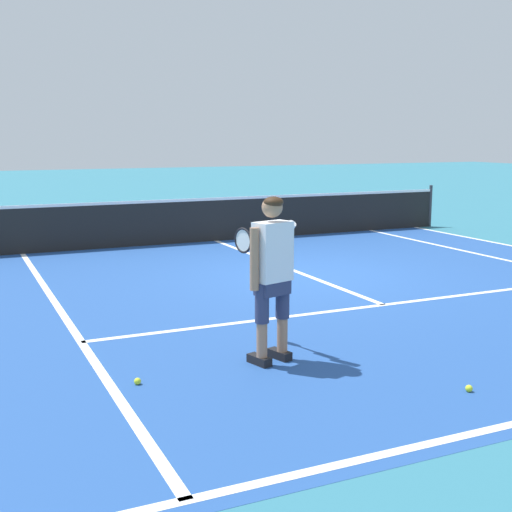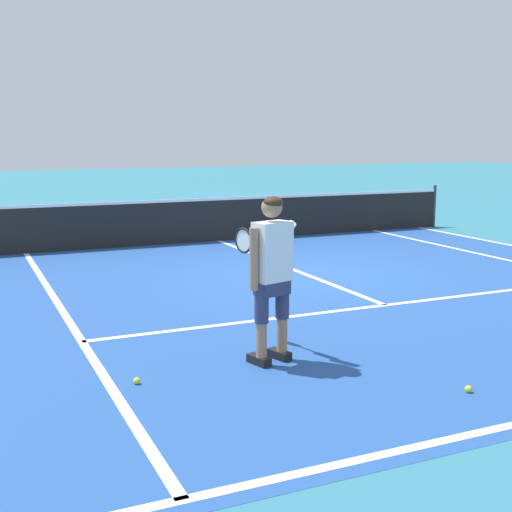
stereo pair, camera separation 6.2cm
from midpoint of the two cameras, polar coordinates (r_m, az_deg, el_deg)
ground_plane at (r=11.32m, az=4.04°, el=-1.63°), size 80.00×80.00×0.00m
court_inner_surface at (r=10.56m, az=6.37°, el=-2.51°), size 10.98×10.49×0.00m
line_service at (r=9.46m, az=10.59°, el=-4.09°), size 8.23×0.10×0.01m
line_centre_service at (r=12.15m, az=1.91°, el=-0.79°), size 0.10×6.40×0.01m
line_singles_left at (r=9.20m, az=-16.29°, el=-4.73°), size 0.10×10.09×0.01m
tennis_net at (r=14.97m, az=-3.55°, el=3.17°), size 11.96×0.08×1.07m
tennis_player at (r=6.77m, az=1.04°, el=-1.01°), size 0.59×1.21×1.71m
tennis_ball_near_feet at (r=6.51m, az=17.36°, el=-10.68°), size 0.07×0.07×0.07m
tennis_ball_by_baseline at (r=6.50m, az=-10.30°, el=-10.42°), size 0.07×0.07×0.07m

